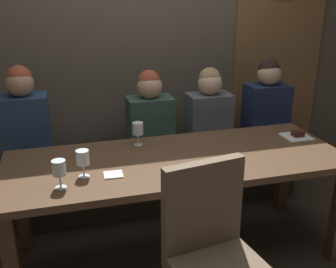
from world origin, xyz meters
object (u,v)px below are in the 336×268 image
at_px(wine_glass_near_right, 59,169).
at_px(diner_near_end, 266,106).
at_px(dessert_plate, 297,136).
at_px(dining_table, 177,170).
at_px(banquette_bench, 153,181).
at_px(diner_bearded, 150,117).
at_px(chair_near_side, 213,247).
at_px(diner_redhead, 25,123).
at_px(wine_glass_far_left, 83,158).
at_px(diner_far_end, 209,113).
at_px(wine_glass_far_right, 138,130).

bearing_deg(wine_glass_near_right, diner_near_end, 27.90).
bearing_deg(diner_near_end, dessert_plate, -96.47).
bearing_deg(dining_table, banquette_bench, 90.00).
bearing_deg(diner_near_end, diner_bearded, 179.22).
bearing_deg(chair_near_side, dessert_plate, 40.32).
bearing_deg(diner_redhead, wine_glass_far_left, -66.10).
bearing_deg(dessert_plate, diner_far_end, 127.74).
distance_m(diner_bearded, wine_glass_far_right, 0.47).
bearing_deg(wine_glass_near_right, diner_bearded, 52.53).
xyz_separation_m(wine_glass_near_right, dessert_plate, (1.70, 0.35, -0.10)).
relative_size(diner_near_end, wine_glass_far_right, 4.70).
relative_size(diner_bearded, wine_glass_far_left, 4.43).
height_order(wine_glass_near_right, wine_glass_far_right, same).
relative_size(wine_glass_near_right, wine_glass_far_right, 1.00).
distance_m(dining_table, wine_glass_far_right, 0.40).
xyz_separation_m(diner_redhead, wine_glass_far_right, (0.77, -0.41, 0.02)).
relative_size(banquette_bench, diner_near_end, 3.24).
height_order(wine_glass_far_right, dessert_plate, wine_glass_far_right).
distance_m(banquette_bench, wine_glass_near_right, 1.34).
height_order(diner_near_end, dessert_plate, diner_near_end).
relative_size(diner_redhead, wine_glass_near_right, 4.96).
height_order(banquette_bench, chair_near_side, chair_near_side).
height_order(diner_redhead, diner_near_end, diner_redhead).
bearing_deg(diner_bearded, wine_glass_far_left, -125.23).
bearing_deg(dessert_plate, diner_bearded, 148.17).
bearing_deg(banquette_bench, dining_table, -90.00).
relative_size(dining_table, dessert_plate, 11.58).
distance_m(banquette_bench, wine_glass_far_right, 0.77).
distance_m(banquette_bench, diner_bearded, 0.56).
bearing_deg(wine_glass_far_left, wine_glass_near_right, -140.96).
bearing_deg(diner_far_end, wine_glass_near_right, -142.60).
bearing_deg(dessert_plate, wine_glass_near_right, -168.50).
relative_size(dining_table, diner_bearded, 3.03).
relative_size(banquette_bench, wine_glass_far_right, 15.24).
height_order(wine_glass_near_right, dessert_plate, wine_glass_near_right).
height_order(chair_near_side, wine_glass_near_right, chair_near_side).
height_order(dining_table, diner_near_end, diner_near_end).
distance_m(diner_far_end, wine_glass_far_left, 1.38).
height_order(chair_near_side, dessert_plate, chair_near_side).
height_order(wine_glass_far_left, dessert_plate, wine_glass_far_left).
bearing_deg(wine_glass_far_left, diner_near_end, 26.85).
relative_size(diner_bearded, dessert_plate, 3.83).
xyz_separation_m(diner_redhead, diner_far_end, (1.46, 0.01, -0.05)).
relative_size(dining_table, diner_near_end, 2.86).
height_order(diner_far_end, dessert_plate, diner_far_end).
bearing_deg(wine_glass_far_right, diner_far_end, 31.69).
bearing_deg(dining_table, diner_bearded, 90.96).
xyz_separation_m(wine_glass_far_left, dessert_plate, (1.56, 0.24, -0.10)).
relative_size(banquette_bench, wine_glass_near_right, 15.24).
relative_size(banquette_bench, chair_near_side, 2.55).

